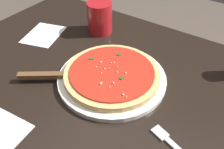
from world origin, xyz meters
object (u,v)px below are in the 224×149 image
Objects in this scene: pizza_server at (57,76)px; serving_plate at (112,78)px; pizza at (112,74)px; cup_tall_drink at (100,18)px; napkin_loose_left at (44,35)px.

serving_plate is at bearing 35.77° from pizza_server.
serving_plate is 0.15m from pizza_server.
cup_tall_drink reaches higher than pizza.
serving_plate is 1.14× the size of pizza.
cup_tall_drink is (-0.06, 0.28, 0.04)m from pizza_server.
cup_tall_drink is at bearing 41.87° from napkin_loose_left.
napkin_loose_left is at bearing 170.19° from serving_plate.
serving_plate is at bearing 83.44° from pizza.
pizza reaches higher than napkin_loose_left.
pizza_server reaches higher than serving_plate.
pizza is (-0.00, -0.00, 0.02)m from serving_plate.
serving_plate is at bearing -46.35° from cup_tall_drink.
serving_plate is 0.02m from pizza.
serving_plate reaches higher than napkin_loose_left.
napkin_loose_left is at bearing 145.14° from pizza_server.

